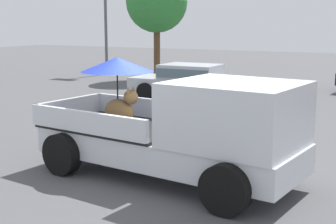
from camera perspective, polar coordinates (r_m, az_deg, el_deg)
name	(u,v)px	position (r m, az deg, el deg)	size (l,w,h in m)	color
ground_plane	(167,177)	(9.19, -0.16, -7.68)	(80.00, 80.00, 0.00)	#4C4C4F
pickup_truck_main	(185,129)	(8.71, 2.06, -2.01)	(5.23, 2.70, 2.20)	black
parked_sedan_far	(189,80)	(18.14, 2.52, 3.77)	(4.33, 2.05, 1.33)	black
motel_sign	(105,6)	(27.22, -7.38, 12.25)	(1.40, 0.16, 5.32)	#59595B
tree_by_lot	(157,2)	(24.51, -1.34, 12.80)	(3.05, 3.05, 5.39)	brown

